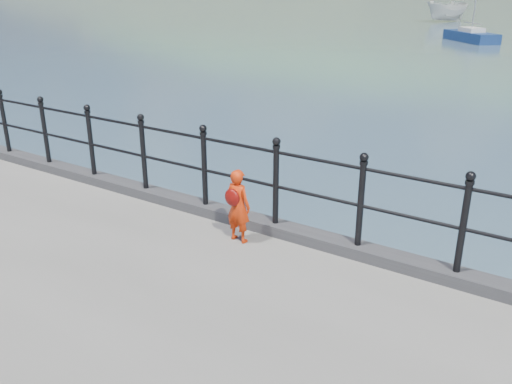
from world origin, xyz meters
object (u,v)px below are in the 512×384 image
Objects in this scene: launch_white at (447,11)px; sailboat_port at (471,37)px; railing at (239,168)px; child at (238,205)px.

launch_white is 0.75× the size of sailboat_port.
railing reaches higher than child.
railing is 18.24× the size of child.
railing is at bearing -52.52° from child.
railing is at bearing -35.61° from sailboat_port.
child is at bearing -56.23° from railing.
launch_white is at bearing -73.76° from child.
sailboat_port is (7.08, -19.59, -0.75)m from launch_white.
sailboat_port is (-5.34, 37.28, -1.48)m from railing.
launch_white is (-12.42, 56.87, -0.73)m from railing.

